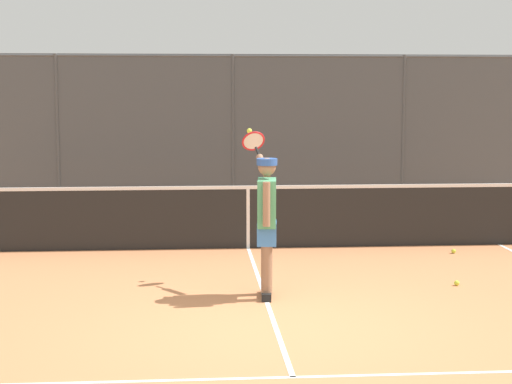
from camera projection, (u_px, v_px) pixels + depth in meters
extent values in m
plane|color=#C67A4C|center=(276.00, 327.00, 8.45)|extent=(60.00, 60.00, 0.00)
cube|color=white|center=(293.00, 377.00, 6.98)|extent=(6.14, 0.05, 0.01)
cube|color=white|center=(264.00, 294.00, 9.84)|extent=(0.05, 5.77, 0.01)
cylinder|color=#474C51|center=(403.00, 130.00, 17.41)|extent=(0.07, 0.07, 3.13)
cylinder|color=#474C51|center=(233.00, 131.00, 17.14)|extent=(0.07, 0.07, 3.13)
cylinder|color=#474C51|center=(58.00, 131.00, 16.88)|extent=(0.07, 0.07, 3.13)
cylinder|color=#474C51|center=(233.00, 56.00, 16.96)|extent=(14.30, 0.05, 0.05)
cube|color=#474C51|center=(233.00, 131.00, 17.14)|extent=(14.30, 0.02, 3.13)
cube|color=#2D6B33|center=(232.00, 130.00, 17.79)|extent=(17.30, 0.90, 3.10)
cube|color=#ADADA8|center=(234.00, 203.00, 17.15)|extent=(15.30, 0.18, 0.15)
cube|color=black|center=(248.00, 219.00, 12.64)|extent=(10.02, 0.02, 0.91)
cube|color=white|center=(248.00, 187.00, 12.58)|extent=(10.02, 0.04, 0.05)
cube|color=white|center=(248.00, 219.00, 12.64)|extent=(0.05, 0.04, 0.91)
cube|color=black|center=(267.00, 296.00, 9.56)|extent=(0.14, 0.27, 0.09)
cylinder|color=#8C664C|center=(267.00, 260.00, 9.51)|extent=(0.13, 0.13, 0.75)
cube|color=black|center=(267.00, 291.00, 9.82)|extent=(0.14, 0.27, 0.09)
cylinder|color=#8C664C|center=(267.00, 256.00, 9.77)|extent=(0.13, 0.13, 0.75)
cube|color=#3D7AC6|center=(267.00, 233.00, 9.60)|extent=(0.26, 0.41, 0.26)
cube|color=#4C9E6B|center=(267.00, 203.00, 9.56)|extent=(0.26, 0.48, 0.54)
cylinder|color=#8C664C|center=(267.00, 204.00, 9.27)|extent=(0.08, 0.08, 0.50)
cylinder|color=#8C664C|center=(263.00, 166.00, 9.95)|extent=(0.16, 0.38, 0.28)
sphere|color=#8C664C|center=(267.00, 167.00, 9.51)|extent=(0.21, 0.21, 0.21)
cylinder|color=#284C93|center=(267.00, 162.00, 9.50)|extent=(0.26, 0.26, 0.08)
cube|color=#284C93|center=(267.00, 164.00, 9.62)|extent=(0.19, 0.20, 0.02)
cylinder|color=black|center=(258.00, 152.00, 10.15)|extent=(0.07, 0.17, 0.13)
torus|color=red|center=(253.00, 141.00, 10.32)|extent=(0.33, 0.24, 0.26)
cylinder|color=silver|center=(253.00, 141.00, 10.32)|extent=(0.27, 0.19, 0.21)
sphere|color=#D6E042|center=(249.00, 131.00, 10.47)|extent=(0.07, 0.07, 0.07)
sphere|color=#C1D138|center=(454.00, 251.00, 12.27)|extent=(0.07, 0.07, 0.07)
sphere|color=#C1D138|center=(457.00, 283.00, 10.25)|extent=(0.07, 0.07, 0.07)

